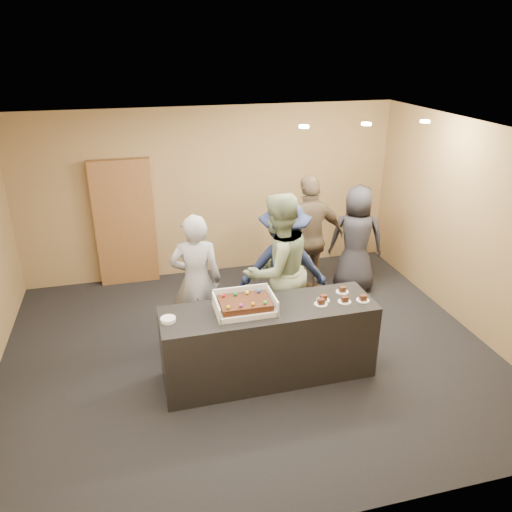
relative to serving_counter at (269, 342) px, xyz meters
name	(u,v)px	position (x,y,z in m)	size (l,w,h in m)	color
room	(249,253)	(-0.10, 0.53, 0.90)	(6.04, 6.00, 2.70)	black
serving_counter	(269,342)	(0.00, 0.00, 0.00)	(2.40, 0.70, 0.90)	black
storage_cabinet	(125,223)	(-1.49, 2.94, 0.54)	(0.90, 0.15, 1.99)	brown
cake_box	(244,306)	(-0.27, 0.02, 0.49)	(0.64, 0.45, 0.19)	white
sheet_cake	(245,303)	(-0.27, 0.00, 0.55)	(0.55, 0.38, 0.11)	#391C0D
plate_stack	(168,319)	(-1.10, -0.01, 0.47)	(0.16, 0.16, 0.04)	white
slice_a	(321,302)	(0.58, -0.07, 0.47)	(0.15, 0.15, 0.07)	white
slice_b	(323,299)	(0.64, 0.01, 0.47)	(0.15, 0.15, 0.07)	white
slice_c	(345,300)	(0.86, -0.09, 0.47)	(0.15, 0.15, 0.07)	white
slice_d	(342,290)	(0.93, 0.14, 0.47)	(0.15, 0.15, 0.07)	white
slice_e	(363,299)	(1.08, -0.11, 0.47)	(0.15, 0.15, 0.07)	white
person_server_grey	(196,281)	(-0.67, 0.90, 0.42)	(0.64, 0.42, 1.74)	#9F9FA4
person_sage_man	(277,270)	(0.31, 0.74, 0.53)	(0.96, 0.75, 1.97)	gray
person_navy_man	(284,268)	(0.48, 0.97, 0.44)	(1.15, 0.66, 1.78)	#182140
person_brown_extra	(309,239)	(1.11, 1.74, 0.49)	(1.10, 0.46, 1.88)	brown
person_dark_suit	(356,239)	(1.89, 1.80, 0.38)	(0.81, 0.53, 1.66)	#29282E
ceiling_spotlights	(366,124)	(1.50, 1.03, 2.22)	(1.72, 0.12, 0.03)	#FFEAC6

